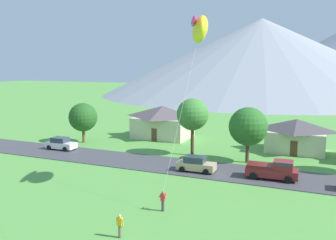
# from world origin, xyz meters

# --- Properties ---
(road_strip) EXTENTS (160.00, 6.85, 0.08)m
(road_strip) POSITION_xyz_m (0.00, 26.10, 0.04)
(road_strip) COLOR #424247
(road_strip) RESTS_ON ground
(mountain_central_ridge) EXTENTS (125.20, 125.20, 29.84)m
(mountain_central_ridge) POSITION_xyz_m (-13.79, 137.63, 14.92)
(mountain_central_ridge) COLOR #8E939E
(mountain_central_ridge) RESTS_ON ground
(house_leftmost) EXTENTS (8.17, 6.58, 4.47)m
(house_leftmost) POSITION_xyz_m (7.57, 39.55, 2.31)
(house_leftmost) COLOR beige
(house_leftmost) RESTS_ON ground
(house_right_center) EXTENTS (9.41, 6.97, 5.18)m
(house_right_center) POSITION_xyz_m (-13.06, 41.09, 2.69)
(house_right_center) COLOR beige
(house_right_center) RESTS_ON ground
(tree_near_left) EXTENTS (4.30, 4.30, 6.04)m
(tree_near_left) POSITION_xyz_m (-22.56, 32.83, 3.87)
(tree_near_left) COLOR brown
(tree_near_left) RESTS_ON ground
(tree_center) EXTENTS (4.64, 4.64, 6.75)m
(tree_center) POSITION_xyz_m (2.66, 31.11, 4.41)
(tree_center) COLOR #4C3823
(tree_center) RESTS_ON ground
(tree_right_of_center) EXTENTS (4.14, 4.14, 7.47)m
(tree_right_of_center) POSITION_xyz_m (-4.70, 31.95, 5.36)
(tree_right_of_center) COLOR #4C3823
(tree_right_of_center) RESTS_ON ground
(parked_car_white_west_end) EXTENTS (4.25, 2.17, 1.68)m
(parked_car_white_west_end) POSITION_xyz_m (-22.49, 27.49, 0.87)
(parked_car_white_west_end) COLOR white
(parked_car_white_west_end) RESTS_ON road_strip
(parked_car_tan_mid_east) EXTENTS (4.25, 2.18, 1.68)m
(parked_car_tan_mid_east) POSITION_xyz_m (-1.74, 24.89, 0.87)
(parked_car_tan_mid_east) COLOR tan
(parked_car_tan_mid_east) RESTS_ON road_strip
(pickup_truck_maroon_west_side) EXTENTS (5.27, 2.48, 1.99)m
(pickup_truck_maroon_west_side) POSITION_xyz_m (6.47, 25.45, 1.06)
(pickup_truck_maroon_west_side) COLOR maroon
(pickup_truck_maroon_west_side) RESTS_ON road_strip
(kite_flyer_with_kite) EXTENTS (3.12, 7.82, 16.09)m
(kite_flyer_with_kite) POSITION_xyz_m (0.53, 18.74, 14.73)
(kite_flyer_with_kite) COLOR #3D3D42
(kite_flyer_with_kite) RESTS_ON ground
(watcher_person) EXTENTS (0.56, 0.24, 1.68)m
(watcher_person) POSITION_xyz_m (-1.37, 8.01, 0.88)
(watcher_person) COLOR #70604C
(watcher_person) RESTS_ON ground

